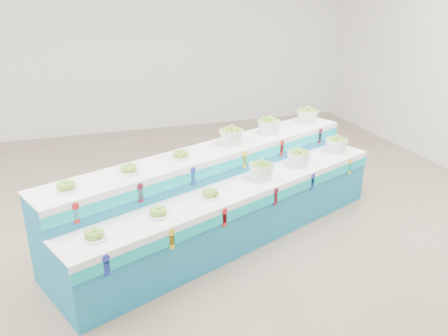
{
  "coord_description": "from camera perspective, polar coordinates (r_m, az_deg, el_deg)",
  "views": [
    {
      "loc": [
        -0.78,
        -4.46,
        2.87
      ],
      "look_at": [
        0.78,
        0.28,
        0.87
      ],
      "focal_mm": 36.9,
      "sensor_mm": 36.0,
      "label": 1
    }
  ],
  "objects": [
    {
      "name": "basket_lower_mid",
      "position": [
        5.9,
        9.23,
        1.33
      ],
      "size": [
        0.39,
        0.39,
        0.22
      ],
      "primitive_type": null,
      "rotation": [
        0.0,
        0.0,
        0.39
      ],
      "color": "silver",
      "rests_on": "display_stand"
    },
    {
      "name": "basket_upper_left",
      "position": [
        5.7,
        0.96,
        4.07
      ],
      "size": [
        0.39,
        0.39,
        0.22
      ],
      "primitive_type": null,
      "rotation": [
        0.0,
        0.0,
        0.39
      ],
      "color": "silver",
      "rests_on": "display_stand"
    },
    {
      "name": "ground",
      "position": [
        5.36,
        -7.16,
        -10.74
      ],
      "size": [
        10.0,
        10.0,
        0.0
      ],
      "primitive_type": "plane",
      "color": "#715D4A",
      "rests_on": "ground"
    },
    {
      "name": "basket_upper_mid",
      "position": [
        6.14,
        5.61,
        5.29
      ],
      "size": [
        0.39,
        0.39,
        0.22
      ],
      "primitive_type": null,
      "rotation": [
        0.0,
        0.0,
        0.39
      ],
      "color": "silver",
      "rests_on": "display_stand"
    },
    {
      "name": "plate_upper_mid",
      "position": [
        4.93,
        -11.72,
        -0.05
      ],
      "size": [
        0.29,
        0.29,
        0.1
      ],
      "primitive_type": "cylinder",
      "rotation": [
        0.0,
        0.0,
        0.39
      ],
      "color": "white",
      "rests_on": "display_stand"
    },
    {
      "name": "plate_lower_mid",
      "position": [
        4.63,
        -8.15,
        -5.37
      ],
      "size": [
        0.29,
        0.29,
        0.1
      ],
      "primitive_type": "cylinder",
      "rotation": [
        0.0,
        0.0,
        0.39
      ],
      "color": "white",
      "rests_on": "display_stand"
    },
    {
      "name": "plate_lower_right",
      "position": [
        4.98,
        -1.67,
        -3.11
      ],
      "size": [
        0.29,
        0.29,
        0.1
      ],
      "primitive_type": "cylinder",
      "rotation": [
        0.0,
        0.0,
        0.39
      ],
      "color": "white",
      "rests_on": "display_stand"
    },
    {
      "name": "back_wall",
      "position": [
        9.53,
        -14.04,
        15.98
      ],
      "size": [
        10.0,
        0.0,
        10.0
      ],
      "primitive_type": "plane",
      "rotation": [
        1.57,
        0.0,
        0.0
      ],
      "color": "silver",
      "rests_on": "ground"
    },
    {
      "name": "basket_lower_left",
      "position": [
        5.44,
        4.68,
        -0.25
      ],
      "size": [
        0.39,
        0.39,
        0.22
      ],
      "primitive_type": null,
      "rotation": [
        0.0,
        0.0,
        0.39
      ],
      "color": "silver",
      "rests_on": "display_stand"
    },
    {
      "name": "basket_lower_right",
      "position": [
        6.49,
        13.75,
        2.89
      ],
      "size": [
        0.39,
        0.39,
        0.22
      ],
      "primitive_type": null,
      "rotation": [
        0.0,
        0.0,
        0.39
      ],
      "color": "silver",
      "rests_on": "display_stand"
    },
    {
      "name": "plate_lower_left",
      "position": [
        4.36,
        -15.79,
        -7.92
      ],
      "size": [
        0.29,
        0.29,
        0.1
      ],
      "primitive_type": "cylinder",
      "rotation": [
        0.0,
        0.0,
        0.39
      ],
      "color": "white",
      "rests_on": "display_stand"
    },
    {
      "name": "basket_upper_right",
      "position": [
        6.71,
        10.3,
        6.47
      ],
      "size": [
        0.39,
        0.39,
        0.22
      ],
      "primitive_type": null,
      "rotation": [
        0.0,
        0.0,
        0.39
      ],
      "color": "silver",
      "rests_on": "display_stand"
    },
    {
      "name": "display_stand",
      "position": [
        5.52,
        0.0,
        -3.47
      ],
      "size": [
        4.41,
        2.67,
        1.02
      ],
      "primitive_type": null,
      "rotation": [
        0.0,
        0.0,
        0.39
      ],
      "color": "teal",
      "rests_on": "ground"
    },
    {
      "name": "plate_upper_right",
      "position": [
        5.26,
        -5.39,
        1.73
      ],
      "size": [
        0.29,
        0.29,
        0.1
      ],
      "primitive_type": "cylinder",
      "rotation": [
        0.0,
        0.0,
        0.39
      ],
      "color": "white",
      "rests_on": "display_stand"
    },
    {
      "name": "plate_upper_left",
      "position": [
        4.67,
        -19.03,
        -2.1
      ],
      "size": [
        0.29,
        0.29,
        0.1
      ],
      "primitive_type": "cylinder",
      "rotation": [
        0.0,
        0.0,
        0.39
      ],
      "color": "white",
      "rests_on": "display_stand"
    }
  ]
}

